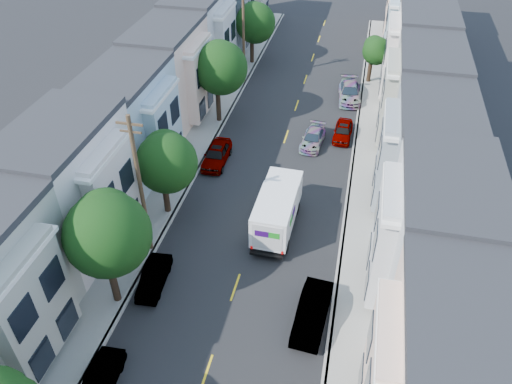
{
  "coord_description": "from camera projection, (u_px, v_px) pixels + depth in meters",
  "views": [
    {
      "loc": [
        5.77,
        -19.77,
        23.51
      ],
      "look_at": [
        -0.24,
        6.84,
        2.2
      ],
      "focal_mm": 35.0,
      "sensor_mm": 36.0,
      "label": 1
    }
  ],
  "objects": [
    {
      "name": "utility_pole_far",
      "position": [
        244.0,
        35.0,
        50.12
      ],
      "size": [
        1.6,
        0.26,
        10.0
      ],
      "color": "#42301E",
      "rests_on": "ground"
    },
    {
      "name": "curb_right",
      "position": [
        352.0,
        163.0,
        41.11
      ],
      "size": [
        0.3,
        70.0,
        0.15
      ],
      "primitive_type": "cube",
      "color": "gray",
      "rests_on": "ground"
    },
    {
      "name": "parked_right_b",
      "position": [
        312.0,
        312.0,
        28.21
      ],
      "size": [
        1.96,
        4.72,
        1.54
      ],
      "primitive_type": "imported",
      "rotation": [
        0.0,
        0.0,
        -0.07
      ],
      "color": "silver",
      "rests_on": "ground"
    },
    {
      "name": "townhouse_row_left",
      "position": [
        156.0,
        140.0,
        44.14
      ],
      "size": [
        5.0,
        70.0,
        8.5
      ],
      "primitive_type": "cube",
      "color": "#8B949A",
      "rests_on": "ground"
    },
    {
      "name": "parked_left_c",
      "position": [
        154.0,
        278.0,
        30.47
      ],
      "size": [
        1.6,
        3.81,
        1.24
      ],
      "primitive_type": "imported",
      "rotation": [
        0.0,
        0.0,
        0.08
      ],
      "color": "#AAADBA",
      "rests_on": "ground"
    },
    {
      "name": "ground",
      "position": [
        235.0,
        287.0,
        30.67
      ],
      "size": [
        160.0,
        160.0,
        0.0
      ],
      "primitive_type": "plane",
      "color": "black",
      "rests_on": "ground"
    },
    {
      "name": "centerline",
      "position": [
        280.0,
        155.0,
        42.2
      ],
      "size": [
        0.12,
        70.0,
        0.01
      ],
      "primitive_type": "cube",
      "color": "gold",
      "rests_on": "ground"
    },
    {
      "name": "lead_sedan",
      "position": [
        313.0,
        138.0,
        43.14
      ],
      "size": [
        2.04,
        4.21,
        1.23
      ],
      "primitive_type": "imported",
      "rotation": [
        0.0,
        0.0,
        -0.08
      ],
      "color": "black",
      "rests_on": "ground"
    },
    {
      "name": "parked_right_c",
      "position": [
        343.0,
        131.0,
        44.0
      ],
      "size": [
        1.68,
        4.11,
        1.32
      ],
      "primitive_type": "imported",
      "rotation": [
        0.0,
        0.0,
        -0.03
      ],
      "color": "black",
      "rests_on": "ground"
    },
    {
      "name": "tree_far_r",
      "position": [
        375.0,
        51.0,
        51.05
      ],
      "size": [
        2.86,
        2.86,
        4.94
      ],
      "color": "black",
      "rests_on": "ground"
    },
    {
      "name": "tree_b",
      "position": [
        106.0,
        235.0,
        26.51
      ],
      "size": [
        4.7,
        4.7,
        7.76
      ],
      "color": "black",
      "rests_on": "ground"
    },
    {
      "name": "parked_right_d",
      "position": [
        349.0,
        92.0,
        49.71
      ],
      "size": [
        2.59,
        5.2,
        1.5
      ],
      "primitive_type": "imported",
      "rotation": [
        0.0,
        0.0,
        0.1
      ],
      "color": "black",
      "rests_on": "ground"
    },
    {
      "name": "road_slab",
      "position": [
        280.0,
        155.0,
        42.2
      ],
      "size": [
        12.0,
        70.0,
        0.02
      ],
      "primitive_type": "cube",
      "color": "black",
      "rests_on": "ground"
    },
    {
      "name": "parked_left_d",
      "position": [
        217.0,
        155.0,
        40.89
      ],
      "size": [
        1.86,
        4.74,
        1.53
      ],
      "primitive_type": "imported",
      "rotation": [
        0.0,
        0.0,
        0.01
      ],
      "color": "#4B0818",
      "rests_on": "ground"
    },
    {
      "name": "tree_d",
      "position": [
        220.0,
        68.0,
        43.39
      ],
      "size": [
        4.7,
        4.7,
        7.68
      ],
      "color": "black",
      "rests_on": "ground"
    },
    {
      "name": "tree_c",
      "position": [
        165.0,
        163.0,
        33.62
      ],
      "size": [
        4.22,
        4.22,
        6.5
      ],
      "color": "black",
      "rests_on": "ground"
    },
    {
      "name": "parked_left_b",
      "position": [
        100.0,
        382.0,
        24.97
      ],
      "size": [
        1.53,
        3.81,
        1.25
      ],
      "primitive_type": "imported",
      "rotation": [
        0.0,
        0.0,
        0.06
      ],
      "color": "#0D1936",
      "rests_on": "ground"
    },
    {
      "name": "townhouse_row_right",
      "position": [
        416.0,
        172.0,
        40.27
      ],
      "size": [
        5.0,
        70.0,
        8.5
      ],
      "primitive_type": "cube",
      "color": "#8B949A",
      "rests_on": "ground"
    },
    {
      "name": "sidewalk_right",
      "position": [
        368.0,
        165.0,
        40.88
      ],
      "size": [
        2.6,
        70.0,
        0.15
      ],
      "primitive_type": "cube",
      "color": "gray",
      "rests_on": "ground"
    },
    {
      "name": "fedex_truck",
      "position": [
        277.0,
        209.0,
        33.92
      ],
      "size": [
        2.45,
        6.36,
        3.05
      ],
      "rotation": [
        0.0,
        0.0,
        -0.02
      ],
      "color": "white",
      "rests_on": "ground"
    },
    {
      "name": "tree_e",
      "position": [
        255.0,
        23.0,
        54.27
      ],
      "size": [
        4.39,
        4.39,
        6.83
      ],
      "color": "black",
      "rests_on": "ground"
    },
    {
      "name": "curb_left",
      "position": [
        211.0,
        146.0,
        43.2
      ],
      "size": [
        0.3,
        70.0,
        0.15
      ],
      "primitive_type": "cube",
      "color": "gray",
      "rests_on": "ground"
    },
    {
      "name": "utility_pole_near",
      "position": [
        141.0,
        188.0,
        30.13
      ],
      "size": [
        1.6,
        0.26,
        10.0
      ],
      "color": "#42301E",
      "rests_on": "ground"
    },
    {
      "name": "sidewalk_left",
      "position": [
        197.0,
        144.0,
        43.43
      ],
      "size": [
        2.6,
        70.0,
        0.15
      ],
      "primitive_type": "cube",
      "color": "gray",
      "rests_on": "ground"
    }
  ]
}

